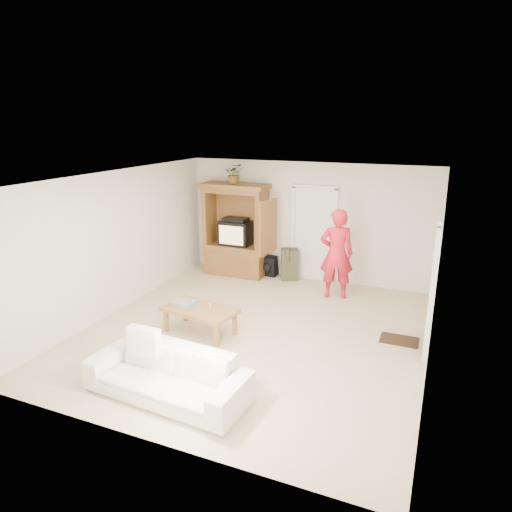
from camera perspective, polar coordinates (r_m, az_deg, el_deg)
The scene contains 19 objects.
floor at distance 7.87m, azimuth -0.11°, elevation -9.41°, with size 6.00×6.00×0.00m, color tan.
ceiling at distance 7.12m, azimuth -0.12°, elevation 9.74°, with size 6.00×6.00×0.00m, color white.
wall_back at distance 10.13m, azimuth 6.49°, elevation 4.26°, with size 5.50×5.50×0.00m, color silver.
wall_front at distance 4.95m, azimuth -13.91°, elevation -9.71°, with size 5.50×5.50×0.00m, color silver.
wall_left at distance 8.79m, azimuth -16.89°, elevation 1.72°, with size 6.00×6.00×0.00m, color silver.
wall_right at distance 6.86m, azimuth 21.60°, elevation -2.89°, with size 6.00×6.00×0.00m, color silver.
armoire at distance 10.45m, azimuth -2.43°, elevation 2.54°, with size 1.82×1.14×2.10m.
door_back at distance 10.13m, azimuth 7.21°, elevation 2.60°, with size 0.85×0.05×2.04m, color white.
doorway_right at distance 7.52m, azimuth 21.33°, elevation -3.45°, with size 0.05×0.90×2.04m, color black.
framed_picture at distance 8.61m, azimuth 22.10°, elevation 2.97°, with size 0.03×0.60×0.48m, color black.
doormat at distance 7.92m, azimuth 17.45°, elevation -9.99°, with size 0.60×0.40×0.02m, color #382316.
plant at distance 10.18m, azimuth -2.72°, elevation 10.23°, with size 0.40×0.34×0.44m, color #4C7238.
man at distance 9.17m, azimuth 10.04°, elevation 0.27°, with size 0.66×0.44×1.82m, color red.
sofa at distance 6.17m, azimuth -11.02°, elevation -14.31°, with size 2.15×0.84×0.63m, color white.
coffee_table at distance 7.71m, azimuth -7.04°, elevation -6.89°, with size 1.30×0.84×0.45m.
towel at distance 7.82m, azimuth -9.04°, elevation -5.84°, with size 0.38×0.28×0.08m, color #CF4645.
candle at distance 7.64m, azimuth -5.78°, elevation -6.20°, with size 0.08×0.08×0.10m, color tan.
backpack_black at distance 10.48m, azimuth 1.61°, elevation -1.28°, with size 0.37×0.22×0.46m, color black, non-canonical shape.
backpack_olive at distance 10.22m, azimuth 4.21°, elevation -1.05°, with size 0.37×0.28×0.71m, color #47442B, non-canonical shape.
Camera 1 is at (2.74, -6.51, 3.46)m, focal length 32.00 mm.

